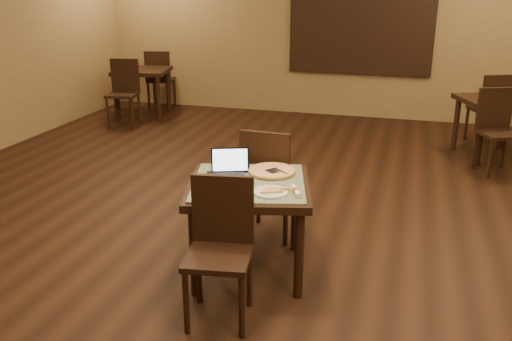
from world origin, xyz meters
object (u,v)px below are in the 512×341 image
(chair_main_near, at_px, (221,241))
(laptop, at_px, (228,169))
(other_table_b_chair_near, at_px, (124,88))
(other_table_a_chair_far, at_px, (492,105))
(other_table_a_chair_near, at_px, (497,126))
(chair_main_far, at_px, (269,178))
(other_table_b, at_px, (142,77))
(other_table_a, at_px, (495,109))
(tiled_table, at_px, (249,194))
(pizza_pan, at_px, (272,173))
(other_table_b_chair_far, at_px, (160,76))

(chair_main_near, height_order, laptop, chair_main_near)
(chair_main_near, distance_m, laptop, 0.78)
(chair_main_near, distance_m, other_table_b_chair_near, 5.60)
(other_table_a_chair_far, bearing_deg, other_table_a_chair_near, 64.66)
(chair_main_far, bearing_deg, chair_main_near, 92.50)
(other_table_a_chair_far, relative_size, other_table_b, 1.00)
(other_table_a, distance_m, other_table_a_chair_near, 0.60)
(tiled_table, relative_size, chair_main_far, 1.09)
(tiled_table, xyz_separation_m, chair_main_far, (-0.00, 0.61, -0.08))
(laptop, height_order, other_table_a_chair_far, other_table_a_chair_far)
(laptop, xyz_separation_m, other_table_a_chair_near, (2.36, 3.06, -0.25))
(pizza_pan, bearing_deg, laptop, -156.08)
(tiled_table, relative_size, other_table_a_chair_near, 1.10)
(chair_main_far, bearing_deg, other_table_a_chair_near, -127.44)
(chair_main_near, distance_m, other_table_b_chair_far, 6.61)
(other_table_a_chair_far, bearing_deg, chair_main_far, 37.05)
(other_table_b_chair_far, bearing_deg, other_table_b, 76.84)
(other_table_a_chair_far, height_order, other_table_b_chair_far, other_table_b_chair_far)
(chair_main_near, distance_m, chair_main_far, 1.22)
(pizza_pan, relative_size, other_table_a_chair_near, 0.34)
(chair_main_near, xyz_separation_m, other_table_b_chair_near, (-3.27, 4.55, 0.03))
(chair_main_far, height_order, other_table_b_chair_near, other_table_b_chair_near)
(chair_main_far, bearing_deg, other_table_a_chair_far, -117.91)
(other_table_a_chair_far, relative_size, other_table_b_chair_near, 0.97)
(other_table_a_chair_near, distance_m, other_table_b_chair_near, 5.50)
(other_table_a, xyz_separation_m, other_table_b, (-5.46, 0.80, 0.02))
(chair_main_near, distance_m, other_table_a_chair_far, 5.44)
(chair_main_near, bearing_deg, other_table_b, 113.40)
(laptop, distance_m, other_table_b, 5.40)
(other_table_a_chair_far, bearing_deg, other_table_b_chair_far, -30.56)
(pizza_pan, height_order, other_table_a, other_table_a)
(chair_main_far, xyz_separation_m, pizza_pan, (0.12, -0.37, 0.19))
(chair_main_near, bearing_deg, other_table_b_chair_near, 116.88)
(other_table_b_chair_far, bearing_deg, other_table_b_chair_near, 76.84)
(other_table_b_chair_near, bearing_deg, chair_main_far, -56.86)
(chair_main_far, relative_size, other_table_b_chair_near, 0.98)
(other_table_b, bearing_deg, laptop, -66.88)
(pizza_pan, bearing_deg, other_table_b_chair_far, 124.41)
(tiled_table, bearing_deg, other_table_a, 45.54)
(other_table_b, bearing_deg, other_table_a, -19.76)
(pizza_pan, relative_size, other_table_b_chair_far, 0.33)
(other_table_a_chair_far, xyz_separation_m, other_table_b_chair_far, (-5.47, 0.81, 0.02))
(laptop, height_order, other_table_b_chair_near, other_table_b_chair_near)
(laptop, bearing_deg, other_table_a, 36.93)
(tiled_table, xyz_separation_m, other_table_a_chair_near, (2.16, 3.15, -0.09))
(tiled_table, distance_m, pizza_pan, 0.29)
(laptop, relative_size, other_table_b_chair_far, 0.34)
(other_table_b, distance_m, other_table_b_chair_far, 0.62)
(other_table_a, relative_size, other_table_a_chair_near, 1.07)
(other_table_a_chair_near, relative_size, other_table_b_chair_near, 0.97)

